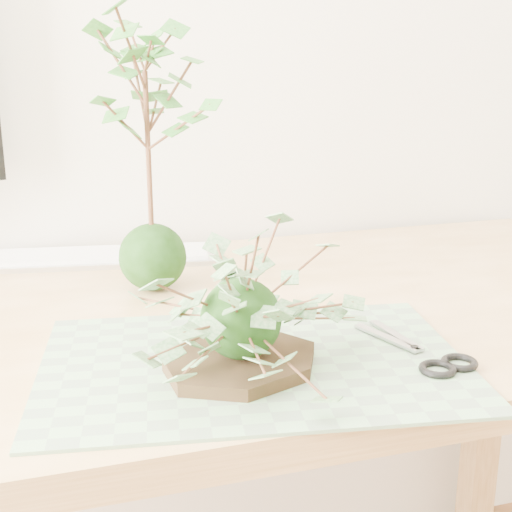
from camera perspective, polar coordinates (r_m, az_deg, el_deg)
The scene contains 7 objects.
desk at distance 1.02m, azimuth -6.93°, elevation -9.26°, with size 1.60×0.70×0.74m.
cutting_mat at distance 0.83m, azimuth -0.18°, elevation -8.53°, with size 0.49×0.32×0.00m, color slate.
stone_dish at distance 0.81m, azimuth -1.18°, elevation -8.52°, with size 0.19×0.19×0.01m, color black.
ivy_kokedama at distance 0.77m, azimuth -1.22°, elevation -2.10°, with size 0.30×0.30×0.18m.
maple_kokedama at distance 1.03m, azimuth -8.83°, elevation 13.04°, with size 0.27×0.27×0.42m.
keyboard at distance 1.25m, azimuth -12.14°, elevation -0.05°, with size 0.39×0.17×0.01m.
scissors at distance 0.85m, azimuth 13.79°, elevation -8.05°, with size 0.08×0.17×0.01m.
Camera 1 is at (-0.25, 0.32, 1.09)m, focal length 50.00 mm.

